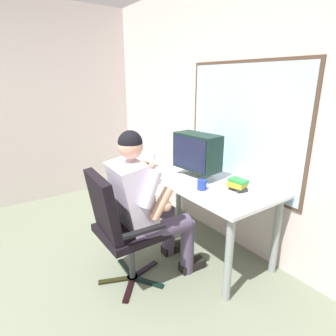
% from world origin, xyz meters
% --- Properties ---
extents(wall_rear, '(4.94, 0.08, 2.63)m').
position_xyz_m(wall_rear, '(-0.00, 2.42, 1.31)').
color(wall_rear, beige).
rests_on(wall_rear, ground).
extents(desk, '(1.54, 0.73, 0.76)m').
position_xyz_m(desk, '(-0.20, 2.00, 0.65)').
color(desk, gray).
rests_on(desk, ground).
extents(office_chair, '(0.60, 0.59, 0.99)m').
position_xyz_m(office_chair, '(-0.15, 1.12, 0.57)').
color(office_chair, black).
rests_on(office_chair, ground).
extents(person_seated, '(0.55, 0.80, 1.30)m').
position_xyz_m(person_seated, '(-0.13, 1.37, 0.69)').
color(person_seated, '#4B4059').
rests_on(person_seated, ground).
extents(crt_monitor, '(0.47, 0.26, 0.42)m').
position_xyz_m(crt_monitor, '(-0.23, 1.99, 1.00)').
color(crt_monitor, beige).
rests_on(crt_monitor, desk).
extents(wine_glass, '(0.08, 0.08, 0.14)m').
position_xyz_m(wine_glass, '(-0.75, 1.81, 0.85)').
color(wine_glass, silver).
rests_on(wine_glass, desk).
extents(desk_speaker, '(0.07, 0.08, 0.17)m').
position_xyz_m(desk_speaker, '(-0.74, 2.15, 0.84)').
color(desk_speaker, black).
rests_on(desk_speaker, desk).
extents(book_stack, '(0.18, 0.15, 0.09)m').
position_xyz_m(book_stack, '(0.22, 2.06, 0.80)').
color(book_stack, '#222626').
rests_on(book_stack, desk).
extents(coffee_mug, '(0.08, 0.08, 0.09)m').
position_xyz_m(coffee_mug, '(0.05, 1.82, 0.80)').
color(coffee_mug, navy).
rests_on(coffee_mug, desk).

